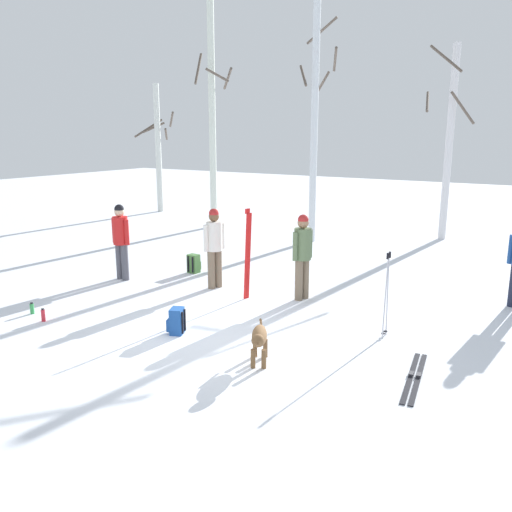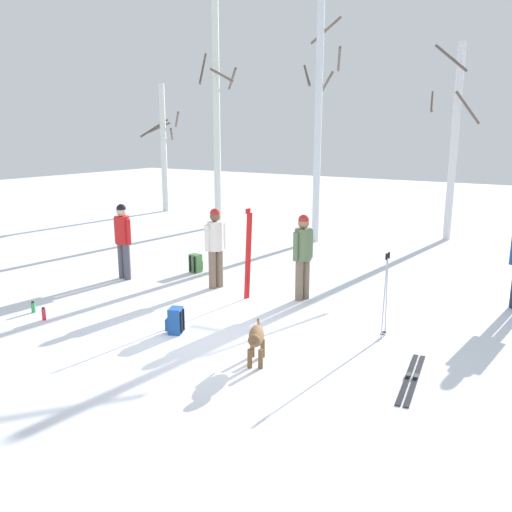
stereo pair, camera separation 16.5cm
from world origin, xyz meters
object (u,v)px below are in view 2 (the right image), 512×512
at_px(person_1, 303,252).
at_px(birch_tree_2, 319,112).
at_px(water_bottle_1, 33,307).
at_px(birch_tree_1, 217,115).
at_px(ski_pair_lying_0, 412,378).
at_px(water_bottle_0, 44,314).
at_px(ski_pair_planted_0, 248,254).
at_px(backpack_0, 175,321).
at_px(backpack_1, 196,263).
at_px(dog, 256,338).
at_px(ski_poles_0, 386,293).
at_px(birch_tree_0, 164,147).
at_px(person_3, 123,237).
at_px(birch_tree_3, 454,140).
at_px(person_0, 215,243).

xyz_separation_m(person_1, birch_tree_2, (-2.38, 5.33, 2.84)).
bearing_deg(water_bottle_1, birch_tree_1, 105.88).
height_order(person_1, ski_pair_lying_0, person_1).
bearing_deg(person_1, water_bottle_0, -132.79).
bearing_deg(ski_pair_planted_0, person_1, 28.04).
height_order(ski_pair_lying_0, water_bottle_0, water_bottle_0).
xyz_separation_m(backpack_0, backpack_1, (-2.22, 3.25, 0.00)).
xyz_separation_m(dog, ski_poles_0, (1.20, 1.97, 0.37)).
relative_size(dog, ski_poles_0, 0.57).
bearing_deg(person_1, ski_poles_0, -27.28).
distance_m(water_bottle_1, birch_tree_0, 13.17).
bearing_deg(birch_tree_2, backpack_1, -98.70).
xyz_separation_m(dog, ski_pair_lying_0, (2.05, 0.73, -0.38)).
distance_m(backpack_0, backpack_1, 3.93).
distance_m(person_3, ski_poles_0, 6.19).
xyz_separation_m(ski_pair_planted_0, ski_pair_lying_0, (3.87, -1.79, -0.89)).
height_order(ski_poles_0, water_bottle_0, ski_poles_0).
bearing_deg(birch_tree_3, dog, -90.20).
xyz_separation_m(person_0, ski_pair_lying_0, (4.87, -2.04, -0.97)).
distance_m(water_bottle_1, birch_tree_2, 9.61).
bearing_deg(backpack_0, person_0, 112.66).
bearing_deg(birch_tree_3, ski_pair_planted_0, -102.68).
relative_size(backpack_0, birch_tree_1, 0.06).
bearing_deg(birch_tree_2, ski_pair_lying_0, -55.25).
height_order(person_3, ski_pair_planted_0, ski_pair_planted_0).
distance_m(birch_tree_0, birch_tree_2, 8.56).
bearing_deg(water_bottle_1, ski_pair_planted_0, 45.44).
relative_size(person_1, backpack_0, 3.90).
height_order(person_1, person_3, same).
bearing_deg(water_bottle_1, ski_pair_lying_0, 9.40).
relative_size(person_1, ski_poles_0, 1.21).
bearing_deg(birch_tree_2, person_0, -85.61).
distance_m(ski_pair_lying_0, backpack_0, 3.86).
bearing_deg(ski_pair_planted_0, birch_tree_2, 103.71).
bearing_deg(ski_poles_0, backpack_1, 163.40).
bearing_deg(person_0, person_3, -165.01).
bearing_deg(person_3, water_bottle_1, -83.41).
relative_size(water_bottle_1, birch_tree_2, 0.03).
xyz_separation_m(person_3, dog, (4.98, -2.19, -0.59)).
distance_m(person_1, backpack_1, 3.25).
bearing_deg(water_bottle_0, ski_poles_0, 24.99).
bearing_deg(backpack_1, birch_tree_2, 81.30).
bearing_deg(ski_pair_lying_0, person_3, 168.30).
xyz_separation_m(person_0, water_bottle_0, (-1.35, -3.30, -0.87)).
height_order(water_bottle_1, birch_tree_3, birch_tree_3).
bearing_deg(person_0, birch_tree_3, 70.41).
bearing_deg(birch_tree_2, person_3, -105.70).
bearing_deg(backpack_0, birch_tree_1, 122.84).
bearing_deg(water_bottle_0, person_1, 47.21).
bearing_deg(person_3, ski_pair_lying_0, -11.70).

